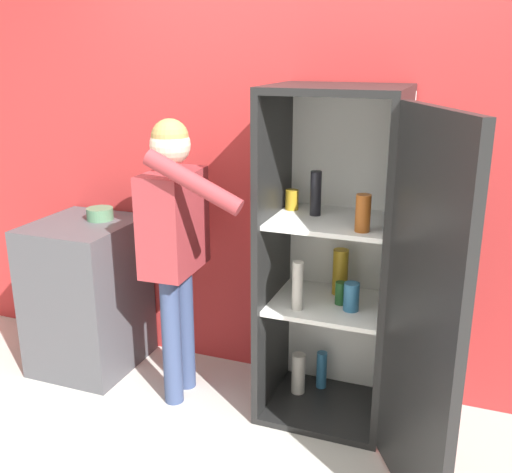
% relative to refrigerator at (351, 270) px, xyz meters
% --- Properties ---
extents(ground_plane, '(12.00, 12.00, 0.00)m').
position_rel_refrigerator_xyz_m(ground_plane, '(-0.35, -0.56, -0.86)').
color(ground_plane, beige).
extents(wall_back, '(7.00, 0.06, 2.55)m').
position_rel_refrigerator_xyz_m(wall_back, '(-0.35, 0.42, 0.42)').
color(wall_back, '#B72D2D').
rests_on(wall_back, ground_plane).
extents(refrigerator, '(1.02, 1.13, 1.73)m').
position_rel_refrigerator_xyz_m(refrigerator, '(0.00, 0.00, 0.00)').
color(refrigerator, black).
rests_on(refrigerator, ground_plane).
extents(person, '(0.61, 0.55, 1.56)m').
position_rel_refrigerator_xyz_m(person, '(-0.93, -0.06, 0.13)').
color(person, '#384770').
rests_on(person, ground_plane).
extents(counter, '(0.56, 0.62, 0.91)m').
position_rel_refrigerator_xyz_m(counter, '(-1.61, 0.06, -0.40)').
color(counter, '#4C4C51').
rests_on(counter, ground_plane).
extents(bowl, '(0.16, 0.16, 0.07)m').
position_rel_refrigerator_xyz_m(bowl, '(-1.55, 0.16, 0.09)').
color(bowl, '#517F5B').
rests_on(bowl, counter).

